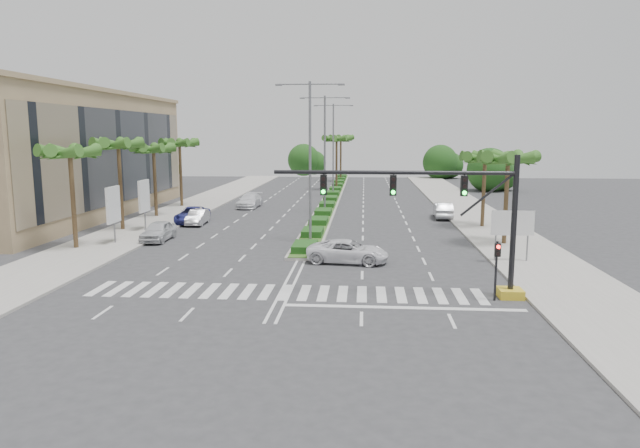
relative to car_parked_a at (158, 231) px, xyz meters
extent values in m
plane|color=#333335|center=(11.80, -13.73, -0.77)|extent=(160.00, 160.00, 0.00)
cube|color=gray|center=(27.00, 6.27, -0.69)|extent=(6.00, 120.00, 0.15)
cube|color=gray|center=(-3.40, 6.27, -0.69)|extent=(6.00, 120.00, 0.15)
cube|color=gray|center=(11.80, 31.27, -0.67)|extent=(2.20, 75.00, 0.20)
cube|color=#35551D|center=(11.80, 31.27, -0.55)|extent=(1.80, 75.00, 0.04)
cube|color=tan|center=(-14.20, 12.27, 5.23)|extent=(12.00, 36.00, 12.00)
cube|color=gold|center=(23.30, -13.73, -0.54)|extent=(1.20, 1.20, 0.45)
cylinder|color=black|center=(23.30, -13.73, 2.93)|extent=(0.28, 0.28, 7.00)
cylinder|color=black|center=(17.30, -13.73, 5.53)|extent=(12.00, 0.20, 0.20)
cylinder|color=black|center=(21.90, -13.73, 4.43)|extent=(2.53, 0.12, 2.15)
cube|color=black|center=(20.80, -13.73, 4.88)|extent=(0.32, 0.24, 1.00)
cylinder|color=#19E533|center=(20.80, -13.87, 4.56)|extent=(0.20, 0.06, 0.20)
cube|color=black|center=(17.30, -13.73, 4.88)|extent=(0.32, 0.24, 1.00)
cylinder|color=#19E533|center=(17.30, -13.87, 4.56)|extent=(0.20, 0.06, 0.20)
cube|color=black|center=(13.80, -13.73, 4.88)|extent=(0.32, 0.24, 1.00)
cylinder|color=#19E533|center=(13.80, -13.87, 4.56)|extent=(0.20, 0.06, 0.20)
cylinder|color=black|center=(22.40, -14.33, 0.73)|extent=(0.12, 0.12, 3.00)
cube|color=black|center=(22.40, -14.48, 1.83)|extent=(0.28, 0.22, 0.65)
cylinder|color=red|center=(22.40, -14.61, 2.01)|extent=(0.18, 0.05, 0.18)
cylinder|color=slate|center=(24.30, -5.73, 0.63)|extent=(0.10, 0.10, 2.80)
cylinder|color=slate|center=(26.30, -5.73, 0.63)|extent=(0.10, 0.10, 2.80)
cube|color=#0C6638|center=(25.30, -5.73, 1.83)|extent=(2.60, 0.08, 1.50)
cube|color=white|center=(25.30, -5.78, 1.83)|extent=(2.70, 0.02, 1.60)
cylinder|color=slate|center=(-2.70, -1.73, 0.63)|extent=(0.12, 0.12, 2.80)
cube|color=white|center=(-2.70, -1.73, 2.23)|extent=(0.18, 2.10, 2.70)
cube|color=#D8594C|center=(-2.70, -1.73, 2.23)|extent=(0.12, 2.00, 2.60)
cylinder|color=slate|center=(-2.70, 4.27, 0.63)|extent=(0.12, 0.12, 2.80)
cube|color=white|center=(-2.70, 4.27, 2.23)|extent=(0.18, 2.10, 2.70)
cube|color=#D8594C|center=(-2.70, 4.27, 2.23)|extent=(0.12, 2.00, 2.60)
cylinder|color=brown|center=(-4.70, -3.73, 2.73)|extent=(0.32, 0.32, 7.00)
sphere|color=brown|center=(-4.70, -3.73, 6.13)|extent=(0.70, 0.70, 0.70)
cone|color=#326A21|center=(-3.60, -3.73, 6.03)|extent=(0.90, 3.62, 1.50)
cone|color=#326A21|center=(-4.01, -2.87, 6.03)|extent=(3.39, 2.96, 1.50)
cone|color=#326A21|center=(-4.94, -2.65, 6.03)|extent=(3.73, 1.68, 1.50)
cone|color=#326A21|center=(-5.69, -3.25, 6.03)|extent=(2.38, 3.65, 1.50)
cone|color=#326A21|center=(-5.69, -4.20, 6.03)|extent=(2.38, 3.65, 1.50)
cone|color=#326A21|center=(-4.94, -4.80, 6.03)|extent=(3.73, 1.68, 1.50)
cone|color=#326A21|center=(-4.01, -4.59, 6.03)|extent=(3.39, 2.96, 1.50)
cylinder|color=brown|center=(-4.70, 4.27, 2.93)|extent=(0.32, 0.32, 7.40)
sphere|color=brown|center=(-4.70, 4.27, 6.53)|extent=(0.70, 0.70, 0.70)
cone|color=#326A21|center=(-3.60, 4.27, 6.43)|extent=(0.90, 3.62, 1.50)
cone|color=#326A21|center=(-4.01, 5.13, 6.43)|extent=(3.39, 2.96, 1.50)
cone|color=#326A21|center=(-4.94, 5.35, 6.43)|extent=(3.73, 1.68, 1.50)
cone|color=#326A21|center=(-5.69, 4.75, 6.43)|extent=(2.38, 3.65, 1.50)
cone|color=#326A21|center=(-5.69, 3.80, 6.43)|extent=(2.38, 3.65, 1.50)
cone|color=#326A21|center=(-4.94, 3.20, 6.43)|extent=(3.73, 1.68, 1.50)
cone|color=#326A21|center=(-4.01, 3.41, 6.43)|extent=(3.39, 2.96, 1.50)
cylinder|color=brown|center=(-4.70, 12.27, 2.63)|extent=(0.32, 0.32, 6.80)
sphere|color=brown|center=(-4.70, 12.27, 5.93)|extent=(0.70, 0.70, 0.70)
cone|color=#326A21|center=(-3.60, 12.27, 5.83)|extent=(0.90, 3.62, 1.50)
cone|color=#326A21|center=(-4.01, 13.13, 5.83)|extent=(3.39, 2.96, 1.50)
cone|color=#326A21|center=(-4.94, 13.35, 5.83)|extent=(3.73, 1.68, 1.50)
cone|color=#326A21|center=(-5.69, 12.75, 5.83)|extent=(2.38, 3.65, 1.50)
cone|color=#326A21|center=(-5.69, 11.80, 5.83)|extent=(2.38, 3.65, 1.50)
cone|color=#326A21|center=(-4.94, 11.20, 5.83)|extent=(3.73, 1.68, 1.50)
cone|color=#326A21|center=(-4.01, 11.41, 5.83)|extent=(3.39, 2.96, 1.50)
cylinder|color=brown|center=(-4.70, 20.27, 2.83)|extent=(0.32, 0.32, 7.20)
sphere|color=brown|center=(-4.70, 20.27, 6.33)|extent=(0.70, 0.70, 0.70)
cone|color=#326A21|center=(-3.60, 20.27, 6.23)|extent=(0.90, 3.62, 1.50)
cone|color=#326A21|center=(-4.01, 21.13, 6.23)|extent=(3.39, 2.96, 1.50)
cone|color=#326A21|center=(-4.94, 21.35, 6.23)|extent=(3.73, 1.68, 1.50)
cone|color=#326A21|center=(-5.69, 20.75, 6.23)|extent=(2.38, 3.65, 1.50)
cone|color=#326A21|center=(-5.69, 19.80, 6.23)|extent=(2.38, 3.65, 1.50)
cone|color=#326A21|center=(-4.94, 19.20, 6.23)|extent=(3.73, 1.68, 1.50)
cone|color=#326A21|center=(-4.01, 19.41, 6.23)|extent=(3.39, 2.96, 1.50)
cylinder|color=brown|center=(26.30, 0.27, 2.48)|extent=(0.32, 0.32, 6.50)
sphere|color=brown|center=(26.30, 0.27, 5.63)|extent=(0.70, 0.70, 0.70)
cone|color=#326A21|center=(27.40, 0.27, 5.53)|extent=(0.90, 3.62, 1.50)
cone|color=#326A21|center=(26.99, 1.13, 5.53)|extent=(3.39, 2.96, 1.50)
cone|color=#326A21|center=(26.06, 1.35, 5.53)|extent=(3.73, 1.68, 1.50)
cone|color=#326A21|center=(25.31, 0.75, 5.53)|extent=(2.38, 3.65, 1.50)
cone|color=#326A21|center=(25.31, -0.20, 5.53)|extent=(2.38, 3.65, 1.50)
cone|color=#326A21|center=(26.06, -0.80, 5.53)|extent=(3.73, 1.68, 1.50)
cone|color=#326A21|center=(26.99, -0.59, 5.53)|extent=(3.39, 2.96, 1.50)
cylinder|color=brown|center=(26.30, 8.27, 2.33)|extent=(0.32, 0.32, 6.20)
sphere|color=brown|center=(26.30, 8.27, 5.33)|extent=(0.70, 0.70, 0.70)
cone|color=#326A21|center=(27.40, 8.27, 5.23)|extent=(0.90, 3.62, 1.50)
cone|color=#326A21|center=(26.99, 9.13, 5.23)|extent=(3.39, 2.96, 1.50)
cone|color=#326A21|center=(26.06, 9.35, 5.23)|extent=(3.73, 1.68, 1.50)
cone|color=#326A21|center=(25.31, 8.75, 5.23)|extent=(2.38, 3.65, 1.50)
cone|color=#326A21|center=(25.31, 7.80, 5.23)|extent=(2.38, 3.65, 1.50)
cone|color=#326A21|center=(26.06, 7.20, 5.23)|extent=(3.73, 1.68, 1.50)
cone|color=#326A21|center=(26.99, 7.41, 5.23)|extent=(3.39, 2.96, 1.50)
cylinder|color=brown|center=(11.80, 41.27, 2.98)|extent=(0.32, 0.32, 7.50)
sphere|color=brown|center=(11.80, 41.27, 6.63)|extent=(0.70, 0.70, 0.70)
cone|color=#326A21|center=(12.90, 41.27, 6.53)|extent=(0.90, 3.62, 1.50)
cone|color=#326A21|center=(12.49, 42.13, 6.53)|extent=(3.39, 2.96, 1.50)
cone|color=#326A21|center=(11.56, 42.35, 6.53)|extent=(3.73, 1.68, 1.50)
cone|color=#326A21|center=(10.81, 41.75, 6.53)|extent=(2.38, 3.65, 1.50)
cone|color=#326A21|center=(10.81, 40.80, 6.53)|extent=(2.38, 3.65, 1.50)
cone|color=#326A21|center=(11.56, 40.20, 6.53)|extent=(3.73, 1.68, 1.50)
cone|color=#326A21|center=(12.49, 40.41, 6.53)|extent=(3.39, 2.96, 1.50)
cylinder|color=brown|center=(11.80, 56.27, 2.98)|extent=(0.32, 0.32, 7.50)
sphere|color=brown|center=(11.80, 56.27, 6.63)|extent=(0.70, 0.70, 0.70)
cone|color=#326A21|center=(12.90, 56.27, 6.53)|extent=(0.90, 3.62, 1.50)
cone|color=#326A21|center=(12.49, 57.13, 6.53)|extent=(3.39, 2.96, 1.50)
cone|color=#326A21|center=(11.56, 57.35, 6.53)|extent=(3.73, 1.68, 1.50)
cone|color=#326A21|center=(10.81, 56.75, 6.53)|extent=(2.38, 3.65, 1.50)
cone|color=#326A21|center=(10.81, 55.80, 6.53)|extent=(2.38, 3.65, 1.50)
cone|color=#326A21|center=(11.56, 55.20, 6.53)|extent=(3.73, 1.68, 1.50)
cone|color=#326A21|center=(12.49, 55.41, 6.53)|extent=(3.39, 2.96, 1.50)
cylinder|color=slate|center=(11.80, 0.27, 5.23)|extent=(0.20, 0.20, 12.00)
cylinder|color=slate|center=(10.60, 0.27, 11.03)|extent=(2.40, 0.10, 0.10)
cylinder|color=slate|center=(13.00, 0.27, 11.03)|extent=(2.40, 0.10, 0.10)
cube|color=slate|center=(9.50, 0.27, 10.98)|extent=(0.50, 0.25, 0.12)
cube|color=slate|center=(14.10, 0.27, 10.98)|extent=(0.50, 0.25, 0.12)
cylinder|color=slate|center=(11.80, 16.27, 5.23)|extent=(0.20, 0.20, 12.00)
cylinder|color=slate|center=(10.60, 16.27, 11.03)|extent=(2.40, 0.10, 0.10)
cylinder|color=slate|center=(13.00, 16.27, 11.03)|extent=(2.40, 0.10, 0.10)
cube|color=slate|center=(9.50, 16.27, 10.98)|extent=(0.50, 0.25, 0.12)
cube|color=slate|center=(14.10, 16.27, 10.98)|extent=(0.50, 0.25, 0.12)
cylinder|color=slate|center=(11.80, 32.27, 5.23)|extent=(0.20, 0.20, 12.00)
cylinder|color=slate|center=(10.60, 32.27, 11.03)|extent=(2.40, 0.10, 0.10)
cylinder|color=slate|center=(13.00, 32.27, 11.03)|extent=(2.40, 0.10, 0.10)
cube|color=slate|center=(9.50, 32.27, 10.98)|extent=(0.50, 0.25, 0.12)
cube|color=slate|center=(14.10, 32.27, 10.98)|extent=(0.50, 0.25, 0.12)
imported|color=silver|center=(0.00, 0.00, 0.00)|extent=(1.83, 4.50, 1.53)
imported|color=silver|center=(0.74, 8.06, -0.09)|extent=(1.58, 4.14, 1.35)
imported|color=navy|center=(0.00, 8.88, -0.02)|extent=(2.74, 5.47, 1.49)
imported|color=white|center=(3.07, 20.35, 0.01)|extent=(2.35, 5.39, 1.54)
imported|color=white|center=(14.87, -6.42, -0.04)|extent=(5.50, 3.05, 1.46)
imported|color=#B3B3B8|center=(23.60, 13.71, 0.01)|extent=(1.85, 4.77, 1.55)
camera|label=1|loc=(15.83, -42.34, 7.46)|focal=32.00mm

